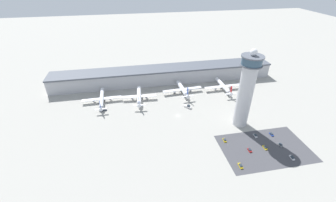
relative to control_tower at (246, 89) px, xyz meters
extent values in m
plane|color=#9E9B93|center=(-48.58, 20.87, -32.88)|extent=(1000.00, 1000.00, 0.00)
cube|color=#B2B2B7|center=(-48.58, 90.87, -25.12)|extent=(246.73, 22.00, 15.51)
cube|color=#4C515B|center=(-48.58, 90.87, -16.57)|extent=(246.73, 25.00, 1.60)
cylinder|color=#BCBCC1|center=(0.00, 0.00, -6.55)|extent=(11.52, 11.52, 52.66)
cylinder|color=#565B66|center=(0.00, 0.00, 20.18)|extent=(16.49, 16.49, 0.80)
cylinder|color=#334C60|center=(0.00, 0.00, 23.38)|extent=(15.17, 15.17, 5.61)
cylinder|color=#565B66|center=(0.00, 0.00, 26.68)|extent=(16.49, 16.49, 1.00)
sphere|color=white|center=(0.00, 0.00, 29.74)|extent=(5.11, 5.11, 5.11)
cube|color=#424247|center=(4.98, -31.37, -32.88)|extent=(64.00, 40.00, 0.01)
cylinder|color=silver|center=(-116.14, 56.90, -28.47)|extent=(4.52, 32.35, 3.66)
cone|color=silver|center=(-116.61, 74.67, -28.47)|extent=(3.75, 3.39, 3.66)
cone|color=silver|center=(-115.65, 38.58, -28.47)|extent=(3.41, 4.48, 3.30)
cube|color=silver|center=(-116.15, 57.54, -29.11)|extent=(37.93, 5.41, 0.44)
cylinder|color=#A8A8B2|center=(-124.12, 58.33, -30.22)|extent=(2.12, 4.08, 2.01)
cylinder|color=#A8A8B2|center=(-108.24, 58.75, -30.22)|extent=(2.12, 4.08, 2.01)
cube|color=navy|center=(-115.62, 37.70, -23.71)|extent=(0.37, 2.81, 5.86)
cube|color=silver|center=(-115.61, 37.30, -28.10)|extent=(10.30, 2.27, 0.24)
cylinder|color=black|center=(-116.54, 71.82, -31.59)|extent=(0.28, 0.28, 2.58)
cylinder|color=black|center=(-113.57, 56.81, -31.59)|extent=(0.28, 0.28, 2.58)
cylinder|color=black|center=(-118.70, 56.67, -31.59)|extent=(0.28, 0.28, 2.58)
cylinder|color=white|center=(-80.18, 54.49, -28.13)|extent=(5.91, 27.90, 4.02)
cone|color=white|center=(-79.11, 70.10, -28.13)|extent=(4.26, 3.88, 4.02)
cone|color=white|center=(-81.30, 38.27, -28.13)|extent=(3.94, 5.06, 3.62)
cube|color=white|center=(-80.15, 55.04, -28.84)|extent=(33.71, 6.69, 0.44)
cylinder|color=#A8A8B2|center=(-87.09, 56.52, -30.05)|extent=(2.51, 4.56, 2.21)
cylinder|color=#A8A8B2|center=(-73.06, 55.55, -30.05)|extent=(2.51, 4.56, 2.21)
cube|color=navy|center=(-81.37, 37.31, -22.91)|extent=(0.49, 2.81, 6.43)
cube|color=white|center=(-81.39, 36.91, -27.73)|extent=(11.36, 2.77, 0.24)
cylinder|color=black|center=(-79.32, 67.10, -31.51)|extent=(0.28, 0.28, 2.74)
cylinder|color=black|center=(-77.39, 54.05, -31.51)|extent=(0.28, 0.28, 2.74)
cylinder|color=black|center=(-83.01, 54.43, -31.51)|extent=(0.28, 0.28, 2.74)
cylinder|color=silver|center=(-34.65, 60.50, -28.01)|extent=(6.05, 24.68, 4.40)
cone|color=silver|center=(-35.62, 74.67, -28.01)|extent=(4.66, 4.25, 4.40)
cone|color=silver|center=(-33.65, 45.67, -28.01)|extent=(4.31, 5.54, 3.96)
cube|color=silver|center=(-34.69, 60.98, -28.78)|extent=(41.92, 7.22, 0.44)
cylinder|color=#A8A8B2|center=(-43.49, 61.39, -30.12)|extent=(2.74, 5.00, 2.42)
cylinder|color=#A8A8B2|center=(-26.01, 62.58, -30.12)|extent=(2.74, 5.00, 2.42)
cube|color=navy|center=(-33.58, 44.61, -22.29)|extent=(0.49, 2.81, 7.05)
cube|color=silver|center=(-33.55, 44.21, -27.57)|extent=(12.44, 2.83, 0.24)
cylinder|color=black|center=(-35.40, 71.49, -31.55)|extent=(0.28, 0.28, 2.66)
cylinder|color=black|center=(-31.56, 60.40, -31.55)|extent=(0.28, 0.28, 2.66)
cylinder|color=black|center=(-37.71, 59.98, -31.55)|extent=(0.28, 0.28, 2.66)
cylinder|color=white|center=(9.71, 59.02, -28.14)|extent=(4.74, 27.81, 4.08)
cone|color=white|center=(9.33, 74.71, -28.14)|extent=(4.17, 3.77, 4.08)
cone|color=white|center=(10.10, 42.72, -28.14)|extent=(3.79, 4.98, 3.67)
cube|color=white|center=(9.69, 59.57, -28.85)|extent=(40.64, 5.37, 0.44)
cylinder|color=#A8A8B2|center=(1.16, 60.37, -30.09)|extent=(2.35, 4.54, 2.24)
cylinder|color=#A8A8B2|center=(18.18, 60.78, -30.09)|extent=(2.35, 4.54, 2.24)
cube|color=red|center=(10.12, 41.74, -22.84)|extent=(0.37, 2.81, 6.53)
cube|color=white|center=(10.13, 41.34, -27.73)|extent=(11.47, 2.27, 0.24)
cylinder|color=black|center=(9.40, 71.68, -31.53)|extent=(0.28, 0.28, 2.70)
cylinder|color=black|center=(12.57, 58.84, -31.53)|extent=(0.28, 0.28, 2.70)
cylinder|color=black|center=(6.86, 58.71, -31.53)|extent=(0.28, 0.28, 2.70)
cube|color=black|center=(-114.62, 41.55, -32.82)|extent=(5.95, 3.54, 0.12)
cube|color=#2D333D|center=(-114.62, 41.55, -32.12)|extent=(7.01, 3.86, 1.53)
cube|color=#232D38|center=(-115.26, 41.41, -30.73)|extent=(2.41, 2.58, 1.25)
cube|color=black|center=(-36.42, 32.10, -32.82)|extent=(5.87, 6.09, 0.12)
cube|color=silver|center=(-36.42, 32.10, -32.01)|extent=(6.75, 7.03, 1.73)
cube|color=#232D38|center=(-35.91, 31.54, -30.44)|extent=(2.97, 2.98, 1.41)
cube|color=black|center=(-20.72, -44.34, -32.82)|extent=(1.82, 4.04, 0.12)
cube|color=gold|center=(-20.72, -44.34, -32.44)|extent=(1.89, 4.80, 0.87)
cube|color=#232D38|center=(-20.72, -44.46, -31.65)|extent=(1.66, 2.65, 0.72)
cube|color=black|center=(18.33, -18.54, -32.82)|extent=(1.70, 3.54, 0.12)
cube|color=navy|center=(18.33, -18.54, -32.50)|extent=(1.77, 4.21, 0.77)
cube|color=#232D38|center=(18.33, -18.43, -31.80)|extent=(1.55, 2.32, 0.63)
cube|color=black|center=(17.94, -44.11, -32.82)|extent=(1.83, 3.89, 0.12)
cube|color=silver|center=(17.94, -44.11, -32.45)|extent=(1.92, 4.62, 0.85)
cube|color=#232D38|center=(17.94, -44.22, -31.68)|extent=(1.64, 2.56, 0.70)
cube|color=black|center=(-20.89, -18.22, -32.82)|extent=(1.92, 3.73, 0.12)
cube|color=gold|center=(-20.89, -18.22, -32.47)|extent=(2.03, 4.42, 0.82)
cube|color=#232D38|center=(-20.89, -18.33, -31.73)|extent=(1.72, 2.46, 0.67)
cube|color=black|center=(4.94, -31.45, -32.82)|extent=(1.74, 3.81, 0.12)
cube|color=gold|center=(4.94, -31.45, -32.48)|extent=(1.81, 4.53, 0.80)
cube|color=#232D38|center=(4.93, -31.56, -31.75)|extent=(1.58, 2.50, 0.65)
cube|color=black|center=(4.96, -17.69, -32.82)|extent=(1.85, 3.68, 0.12)
cube|color=silver|center=(4.96, -17.69, -32.50)|extent=(1.94, 4.37, 0.75)
cube|color=#232D38|center=(4.96, -17.58, -31.82)|extent=(1.68, 2.42, 0.61)
cube|color=black|center=(17.80, -31.01, -32.82)|extent=(1.90, 3.68, 0.12)
cube|color=slate|center=(17.80, -31.01, -32.44)|extent=(2.00, 4.38, 0.87)
cube|color=#232D38|center=(17.80, -30.90, -31.65)|extent=(1.70, 2.43, 0.71)
cube|color=black|center=(-7.39, -31.84, -32.82)|extent=(1.79, 3.40, 0.12)
cube|color=red|center=(-7.39, -31.84, -32.48)|extent=(1.87, 4.05, 0.80)
cube|color=#232D38|center=(-7.39, -31.74, -31.75)|extent=(1.64, 2.23, 0.65)
camera|label=1|loc=(-87.74, -138.70, 82.27)|focal=24.00mm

